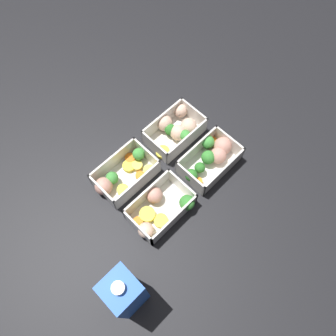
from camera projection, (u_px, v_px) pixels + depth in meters
ground_plane at (168, 171)px, 0.88m from camera, size 4.00×4.00×0.00m
container_near_left at (176, 128)px, 0.91m from camera, size 0.18×0.12×0.06m
container_near_right at (123, 175)px, 0.85m from camera, size 0.17×0.10×0.06m
container_far_left at (211, 157)px, 0.87m from camera, size 0.17×0.11×0.06m
container_far_right at (160, 209)px, 0.81m from camera, size 0.17×0.12×0.06m
juice_carton at (125, 293)px, 0.66m from camera, size 0.07×0.07×0.20m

